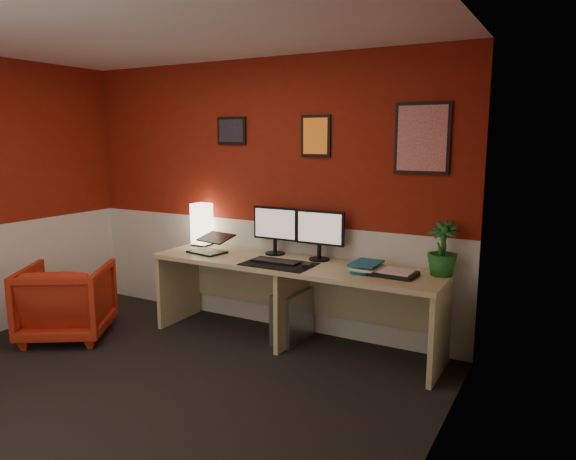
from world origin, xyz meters
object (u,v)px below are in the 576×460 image
(desk, at_px, (292,304))
(potted_plant, at_px, (443,249))
(zen_tray, at_px, (393,274))
(monitor_left, at_px, (275,223))
(pc_tower, at_px, (292,316))
(armchair, at_px, (67,301))
(shoji_lamp, at_px, (202,226))
(monitor_right, at_px, (319,227))
(laptop, at_px, (207,241))

(desk, relative_size, potted_plant, 6.14)
(desk, height_order, zen_tray, zen_tray)
(zen_tray, bearing_deg, potted_plant, 29.66)
(monitor_left, distance_m, zen_tray, 1.24)
(desk, distance_m, pc_tower, 0.16)
(desk, bearing_deg, potted_plant, 8.76)
(monitor_left, relative_size, armchair, 0.79)
(shoji_lamp, bearing_deg, desk, -10.65)
(potted_plant, bearing_deg, monitor_right, 179.50)
(monitor_right, bearing_deg, zen_tray, -14.96)
(shoji_lamp, bearing_deg, zen_tray, -5.97)
(monitor_left, bearing_deg, armchair, -146.02)
(desk, distance_m, shoji_lamp, 1.28)
(laptop, relative_size, armchair, 0.45)
(potted_plant, relative_size, pc_tower, 0.94)
(desk, distance_m, monitor_left, 0.75)
(laptop, xyz_separation_m, potted_plant, (2.09, 0.23, 0.10))
(desk, xyz_separation_m, monitor_left, (-0.30, 0.21, 0.66))
(shoji_lamp, bearing_deg, laptop, -45.33)
(zen_tray, bearing_deg, desk, -179.91)
(monitor_right, relative_size, pc_tower, 1.29)
(shoji_lamp, relative_size, pc_tower, 0.89)
(monitor_left, relative_size, potted_plant, 1.37)
(desk, distance_m, zen_tray, 0.97)
(laptop, bearing_deg, pc_tower, 18.39)
(monitor_right, bearing_deg, shoji_lamp, 179.27)
(laptop, distance_m, zen_tray, 1.77)
(shoji_lamp, relative_size, laptop, 1.21)
(desk, distance_m, potted_plant, 1.36)
(desk, xyz_separation_m, shoji_lamp, (-1.13, 0.21, 0.56))
(desk, bearing_deg, armchair, -155.75)
(laptop, height_order, zen_tray, laptop)
(shoji_lamp, relative_size, monitor_right, 0.69)
(monitor_left, height_order, armchair, monitor_left)
(desk, distance_m, armchair, 2.04)
(potted_plant, distance_m, armchair, 3.30)
(laptop, bearing_deg, monitor_right, 23.58)
(desk, height_order, shoji_lamp, shoji_lamp)
(armchair, bearing_deg, pc_tower, 174.09)
(shoji_lamp, xyz_separation_m, laptop, (0.25, -0.26, -0.09))
(shoji_lamp, relative_size, zen_tray, 1.14)
(desk, relative_size, armchair, 3.52)
(shoji_lamp, distance_m, potted_plant, 2.35)
(monitor_right, distance_m, zen_tray, 0.80)
(monitor_left, xyz_separation_m, zen_tray, (1.19, -0.21, -0.28))
(desk, relative_size, laptop, 7.88)
(laptop, distance_m, potted_plant, 2.11)
(monitor_left, xyz_separation_m, potted_plant, (1.51, -0.03, -0.08))
(shoji_lamp, distance_m, zen_tray, 2.04)
(desk, height_order, laptop, laptop)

